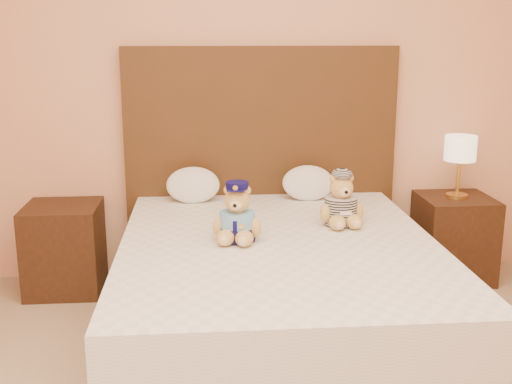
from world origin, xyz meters
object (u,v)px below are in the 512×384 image
bed (279,291)px  nightstand_left (64,248)px  lamp (460,151)px  nightstand_right (454,238)px  pillow_left (193,183)px  teddy_police (237,212)px  pillow_right (308,181)px  teddy_prisoner (341,199)px

bed → nightstand_left: size_ratio=3.64×
lamp → nightstand_right: bearing=0.0°
lamp → pillow_left: 1.70m
nightstand_left → lamp: lamp is taller
nightstand_left → nightstand_right: bearing=0.0°
nightstand_right → teddy_police: bearing=-151.9°
nightstand_left → teddy_police: teddy_police is taller
teddy_police → pillow_right: (0.49, 0.81, -0.04)m
nightstand_left → nightstand_right: same height
bed → pillow_right: size_ratio=6.09×
lamp → teddy_prisoner: 1.05m
bed → pillow_left: pillow_left is taller
nightstand_right → teddy_prisoner: size_ratio=1.88×
teddy_police → teddy_prisoner: bearing=33.5°
teddy_prisoner → teddy_police: bearing=-165.6°
nightstand_left → nightstand_right: (2.50, 0.00, 0.00)m
bed → teddy_police: 0.48m
lamp → pillow_left: lamp is taller
lamp → pillow_left: size_ratio=1.20×
nightstand_right → teddy_prisoner: teddy_prisoner is taller
lamp → teddy_police: (-1.46, -0.78, -0.15)m
pillow_right → pillow_left: bearing=180.0°
lamp → teddy_police: lamp is taller
nightstand_left → pillow_right: bearing=1.1°
bed → pillow_right: pillow_right is taller
nightstand_right → lamp: bearing=180.0°
nightstand_right → teddy_prisoner: (-0.88, -0.55, 0.42)m
nightstand_left → pillow_left: bearing=2.1°
teddy_police → lamp: bearing=40.2°
nightstand_right → pillow_right: 1.04m
teddy_police → pillow_left: (-0.23, 0.81, -0.03)m
lamp → teddy_prisoner: (-0.88, -0.55, -0.15)m
bed → teddy_police: teddy_police is taller
bed → pillow_left: 1.02m
teddy_prisoner → pillow_right: bearing=91.4°
pillow_right → nightstand_right: bearing=-1.8°
nightstand_right → pillow_left: (-1.69, 0.03, 0.39)m
lamp → teddy_police: bearing=-151.9°
bed → nightstand_left: (-1.25, 0.80, -0.00)m
bed → nightstand_right: bearing=32.6°
teddy_police → teddy_prisoner: teddy_police is taller
nightstand_left → pillow_left: (0.81, 0.03, 0.39)m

